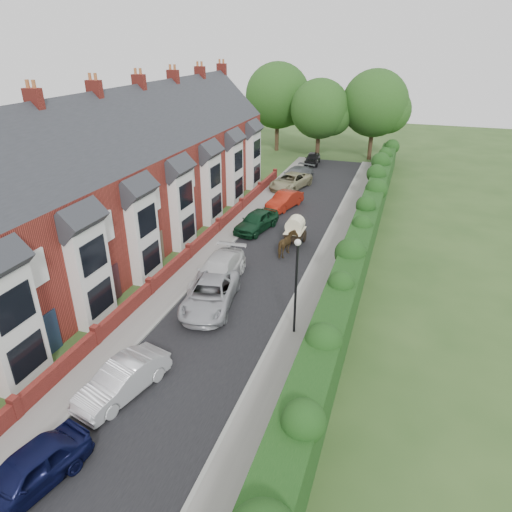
# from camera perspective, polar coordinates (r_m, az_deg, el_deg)

# --- Properties ---
(ground) EXTENTS (140.00, 140.00, 0.00)m
(ground) POSITION_cam_1_polar(r_m,az_deg,el_deg) (21.26, -7.24, -13.76)
(ground) COLOR #2D4C1E
(ground) RESTS_ON ground
(road) EXTENTS (6.00, 58.00, 0.02)m
(road) POSITION_cam_1_polar(r_m,az_deg,el_deg) (30.01, 0.88, -0.87)
(road) COLOR black
(road) RESTS_ON ground
(pavement_hedge_side) EXTENTS (2.20, 58.00, 0.12)m
(pavement_hedge_side) POSITION_cam_1_polar(r_m,az_deg,el_deg) (29.14, 8.58, -1.93)
(pavement_hedge_side) COLOR gray
(pavement_hedge_side) RESTS_ON ground
(pavement_house_side) EXTENTS (1.70, 58.00, 0.12)m
(pavement_house_side) POSITION_cam_1_polar(r_m,az_deg,el_deg) (31.26, -5.85, 0.23)
(pavement_house_side) COLOR gray
(pavement_house_side) RESTS_ON ground
(kerb_hedge_side) EXTENTS (0.18, 58.00, 0.13)m
(kerb_hedge_side) POSITION_cam_1_polar(r_m,az_deg,el_deg) (29.30, 6.57, -1.63)
(kerb_hedge_side) COLOR gray
(kerb_hedge_side) RESTS_ON ground
(kerb_house_side) EXTENTS (0.18, 58.00, 0.13)m
(kerb_house_side) POSITION_cam_1_polar(r_m,az_deg,el_deg) (30.96, -4.49, 0.04)
(kerb_house_side) COLOR gray
(kerb_house_side) RESTS_ON ground
(hedge) EXTENTS (2.10, 58.00, 2.85)m
(hedge) POSITION_cam_1_polar(r_m,az_deg,el_deg) (28.26, 12.36, 0.31)
(hedge) COLOR #113711
(hedge) RESTS_ON ground
(terrace_row) EXTENTS (9.05, 40.50, 11.50)m
(terrace_row) POSITION_cam_1_polar(r_m,az_deg,el_deg) (32.05, -17.78, 8.24)
(terrace_row) COLOR maroon
(terrace_row) RESTS_ON ground
(garden_wall_row) EXTENTS (0.35, 40.35, 1.10)m
(garden_wall_row) POSITION_cam_1_polar(r_m,az_deg,el_deg) (30.69, -8.34, 0.40)
(garden_wall_row) COLOR maroon
(garden_wall_row) RESTS_ON ground
(lamppost) EXTENTS (0.32, 0.32, 5.16)m
(lamppost) POSITION_cam_1_polar(r_m,az_deg,el_deg) (21.58, 5.07, -2.43)
(lamppost) COLOR black
(lamppost) RESTS_ON ground
(tree_far_left) EXTENTS (7.14, 6.80, 9.29)m
(tree_far_left) POSITION_cam_1_polar(r_m,az_deg,el_deg) (56.14, 8.35, 17.55)
(tree_far_left) COLOR #332316
(tree_far_left) RESTS_ON ground
(tree_far_right) EXTENTS (7.98, 7.60, 10.31)m
(tree_far_right) POSITION_cam_1_polar(r_m,az_deg,el_deg) (57.24, 15.02, 17.75)
(tree_far_right) COLOR #332316
(tree_far_right) RESTS_ON ground
(tree_far_back) EXTENTS (8.40, 8.00, 10.82)m
(tree_far_back) POSITION_cam_1_polar(r_m,az_deg,el_deg) (60.28, 3.13, 19.19)
(tree_far_back) COLOR #332316
(tree_far_back) RESTS_ON ground
(car_navy) EXTENTS (2.71, 4.56, 1.45)m
(car_navy) POSITION_cam_1_polar(r_m,az_deg,el_deg) (17.94, -26.72, -23.02)
(car_navy) COLOR #0B0E33
(car_navy) RESTS_ON ground
(car_silver_a) EXTENTS (2.51, 4.57, 1.43)m
(car_silver_a) POSITION_cam_1_polar(r_m,az_deg,el_deg) (20.21, -16.34, -14.59)
(car_silver_a) COLOR silver
(car_silver_a) RESTS_ON ground
(car_silver_b) EXTENTS (3.40, 5.77, 1.51)m
(car_silver_b) POSITION_cam_1_polar(r_m,az_deg,el_deg) (25.10, -5.76, -4.80)
(car_silver_b) COLOR #ABACB2
(car_silver_b) RESTS_ON ground
(car_white) EXTENTS (2.52, 5.64, 1.61)m
(car_white) POSITION_cam_1_polar(r_m,az_deg,el_deg) (27.30, -4.74, -1.96)
(car_white) COLOR silver
(car_white) RESTS_ON ground
(car_green) EXTENTS (2.73, 4.83, 1.55)m
(car_green) POSITION_cam_1_polar(r_m,az_deg,el_deg) (34.86, 0.06, 4.41)
(car_green) COLOR #0F341D
(car_green) RESTS_ON ground
(car_red) EXTENTS (2.55, 4.54, 1.42)m
(car_red) POSITION_cam_1_polar(r_m,az_deg,el_deg) (39.74, 3.59, 6.98)
(car_red) COLOR #A02111
(car_red) RESTS_ON ground
(car_beige) EXTENTS (3.73, 5.77, 1.48)m
(car_beige) POSITION_cam_1_polar(r_m,az_deg,el_deg) (45.13, 4.34, 9.30)
(car_beige) COLOR tan
(car_beige) RESTS_ON ground
(car_grey) EXTENTS (3.29, 5.61, 1.53)m
(car_grey) POSITION_cam_1_polar(r_m,az_deg,el_deg) (46.98, 4.97, 9.97)
(car_grey) COLOR slate
(car_grey) RESTS_ON ground
(car_black) EXTENTS (1.89, 4.03, 1.33)m
(car_black) POSITION_cam_1_polar(r_m,az_deg,el_deg) (54.53, 7.08, 11.98)
(car_black) COLOR black
(car_black) RESTS_ON ground
(horse) EXTENTS (1.12, 2.04, 1.64)m
(horse) POSITION_cam_1_polar(r_m,az_deg,el_deg) (30.77, 3.91, 1.44)
(horse) COLOR #49351A
(horse) RESTS_ON ground
(horse_cart) EXTENTS (1.30, 2.87, 2.07)m
(horse_cart) POSITION_cam_1_polar(r_m,az_deg,el_deg) (32.50, 4.90, 3.46)
(horse_cart) COLOR black
(horse_cart) RESTS_ON ground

